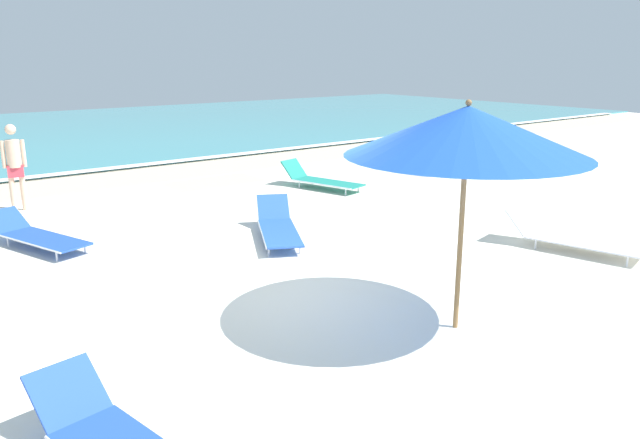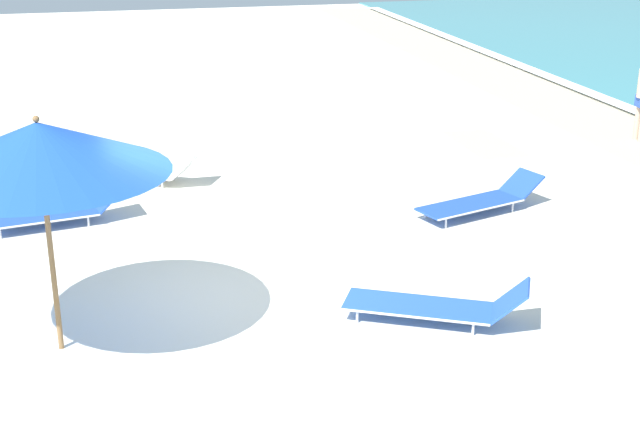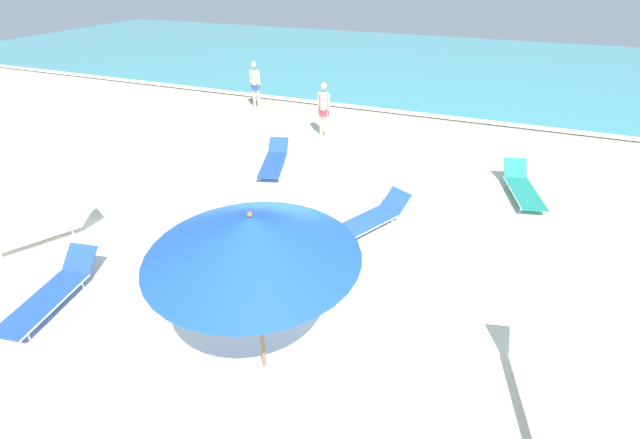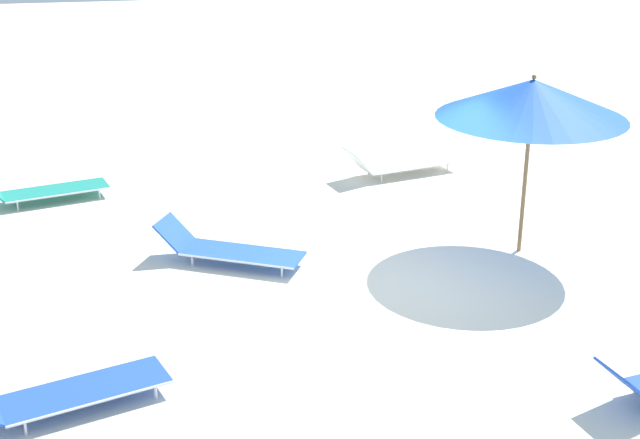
{
  "view_description": "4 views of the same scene",
  "coord_description": "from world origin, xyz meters",
  "px_view_note": "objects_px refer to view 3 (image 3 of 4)",
  "views": [
    {
      "loc": [
        -4.63,
        -6.35,
        3.12
      ],
      "look_at": [
        0.79,
        0.61,
        0.77
      ],
      "focal_mm": 35.0,
      "sensor_mm": 36.0,
      "label": 1
    },
    {
      "loc": [
        10.04,
        -1.33,
        4.76
      ],
      "look_at": [
        0.04,
        1.17,
        0.98
      ],
      "focal_mm": 50.0,
      "sensor_mm": 36.0,
      "label": 2
    },
    {
      "loc": [
        3.13,
        -5.65,
        5.17
      ],
      "look_at": [
        0.47,
        1.05,
        0.73
      ],
      "focal_mm": 24.0,
      "sensor_mm": 36.0,
      "label": 3
    },
    {
      "loc": [
        -10.57,
        3.29,
        5.26
      ],
      "look_at": [
        0.42,
        1.11,
        0.87
      ],
      "focal_mm": 50.0,
      "sensor_mm": 36.0,
      "label": 4
    }
  ],
  "objects_px": {
    "sun_lounger_under_umbrella": "(523,187)",
    "beachgoer_wading_adult": "(324,106)",
    "sun_lounger_beside_umbrella": "(274,160)",
    "beachgoer_shoreline_child": "(255,82)",
    "sun_lounger_mid_beach_pair_a": "(52,292)",
    "beach_umbrella": "(252,237)",
    "sun_lounger_mid_beach_solo": "(46,229)",
    "sun_lounger_near_water_right": "(370,218)",
    "sun_lounger_near_water_left": "(544,394)"
  },
  "relations": [
    {
      "from": "beach_umbrella",
      "to": "beachgoer_shoreline_child",
      "type": "distance_m",
      "value": 12.97
    },
    {
      "from": "beach_umbrella",
      "to": "sun_lounger_near_water_right",
      "type": "height_order",
      "value": "beach_umbrella"
    },
    {
      "from": "sun_lounger_mid_beach_pair_a",
      "to": "beachgoer_wading_adult",
      "type": "xyz_separation_m",
      "value": [
        1.43,
        9.38,
        0.79
      ]
    },
    {
      "from": "sun_lounger_under_umbrella",
      "to": "sun_lounger_beside_umbrella",
      "type": "xyz_separation_m",
      "value": [
        -6.6,
        -0.78,
        -0.01
      ]
    },
    {
      "from": "beach_umbrella",
      "to": "sun_lounger_mid_beach_solo",
      "type": "xyz_separation_m",
      "value": [
        -5.93,
        1.29,
        -2.08
      ]
    },
    {
      "from": "sun_lounger_beside_umbrella",
      "to": "beachgoer_wading_adult",
      "type": "height_order",
      "value": "beachgoer_wading_adult"
    },
    {
      "from": "sun_lounger_near_water_left",
      "to": "sun_lounger_mid_beach_solo",
      "type": "height_order",
      "value": "sun_lounger_near_water_left"
    },
    {
      "from": "sun_lounger_mid_beach_solo",
      "to": "beach_umbrella",
      "type": "bearing_deg",
      "value": 15.98
    },
    {
      "from": "sun_lounger_beside_umbrella",
      "to": "beachgoer_wading_adult",
      "type": "bearing_deg",
      "value": 64.37
    },
    {
      "from": "sun_lounger_beside_umbrella",
      "to": "sun_lounger_mid_beach_solo",
      "type": "height_order",
      "value": "sun_lounger_mid_beach_solo"
    },
    {
      "from": "sun_lounger_under_umbrella",
      "to": "beachgoer_shoreline_child",
      "type": "relative_size",
      "value": 1.25
    },
    {
      "from": "sun_lounger_near_water_left",
      "to": "sun_lounger_near_water_right",
      "type": "relative_size",
      "value": 1.04
    },
    {
      "from": "sun_lounger_near_water_right",
      "to": "sun_lounger_mid_beach_solo",
      "type": "relative_size",
      "value": 1.02
    },
    {
      "from": "beachgoer_shoreline_child",
      "to": "sun_lounger_under_umbrella",
      "type": "bearing_deg",
      "value": 160.39
    },
    {
      "from": "sun_lounger_mid_beach_pair_a",
      "to": "sun_lounger_beside_umbrella",
      "type": "bearing_deg",
      "value": 70.89
    },
    {
      "from": "beach_umbrella",
      "to": "sun_lounger_mid_beach_solo",
      "type": "height_order",
      "value": "beach_umbrella"
    },
    {
      "from": "sun_lounger_under_umbrella",
      "to": "beachgoer_shoreline_child",
      "type": "height_order",
      "value": "beachgoer_shoreline_child"
    },
    {
      "from": "sun_lounger_under_umbrella",
      "to": "beachgoer_wading_adult",
      "type": "relative_size",
      "value": 1.25
    },
    {
      "from": "beach_umbrella",
      "to": "sun_lounger_beside_umbrella",
      "type": "distance_m",
      "value": 7.34
    },
    {
      "from": "sun_lounger_near_water_right",
      "to": "sun_lounger_mid_beach_pair_a",
      "type": "xyz_separation_m",
      "value": [
        -4.47,
        -4.42,
        0.0
      ]
    },
    {
      "from": "sun_lounger_mid_beach_solo",
      "to": "sun_lounger_mid_beach_pair_a",
      "type": "xyz_separation_m",
      "value": [
        1.85,
        -1.42,
        -0.0
      ]
    },
    {
      "from": "sun_lounger_near_water_right",
      "to": "beachgoer_wading_adult",
      "type": "relative_size",
      "value": 1.23
    },
    {
      "from": "sun_lounger_mid_beach_solo",
      "to": "beachgoer_wading_adult",
      "type": "xyz_separation_m",
      "value": [
        3.28,
        7.96,
        0.78
      ]
    },
    {
      "from": "beachgoer_wading_adult",
      "to": "sun_lounger_near_water_right",
      "type": "bearing_deg",
      "value": -47.07
    },
    {
      "from": "beach_umbrella",
      "to": "beachgoer_wading_adult",
      "type": "bearing_deg",
      "value": 105.96
    },
    {
      "from": "sun_lounger_mid_beach_solo",
      "to": "sun_lounger_mid_beach_pair_a",
      "type": "height_order",
      "value": "sun_lounger_mid_beach_solo"
    },
    {
      "from": "sun_lounger_under_umbrella",
      "to": "sun_lounger_beside_umbrella",
      "type": "relative_size",
      "value": 0.97
    },
    {
      "from": "beach_umbrella",
      "to": "sun_lounger_mid_beach_solo",
      "type": "bearing_deg",
      "value": 167.76
    },
    {
      "from": "sun_lounger_under_umbrella",
      "to": "sun_lounger_near_water_right",
      "type": "distance_m",
      "value": 4.26
    },
    {
      "from": "sun_lounger_mid_beach_solo",
      "to": "beachgoer_shoreline_child",
      "type": "height_order",
      "value": "beachgoer_shoreline_child"
    },
    {
      "from": "sun_lounger_beside_umbrella",
      "to": "beachgoer_shoreline_child",
      "type": "distance_m",
      "value": 5.95
    },
    {
      "from": "beach_umbrella",
      "to": "beachgoer_wading_adult",
      "type": "distance_m",
      "value": 9.71
    },
    {
      "from": "sun_lounger_near_water_left",
      "to": "beach_umbrella",
      "type": "bearing_deg",
      "value": 178.52
    },
    {
      "from": "sun_lounger_beside_umbrella",
      "to": "sun_lounger_near_water_left",
      "type": "height_order",
      "value": "sun_lounger_near_water_left"
    },
    {
      "from": "sun_lounger_near_water_left",
      "to": "beachgoer_wading_adult",
      "type": "distance_m",
      "value": 10.65
    },
    {
      "from": "beach_umbrella",
      "to": "sun_lounger_beside_umbrella",
      "type": "height_order",
      "value": "beach_umbrella"
    },
    {
      "from": "sun_lounger_mid_beach_pair_a",
      "to": "beachgoer_shoreline_child",
      "type": "distance_m",
      "value": 11.63
    },
    {
      "from": "sun_lounger_mid_beach_pair_a",
      "to": "sun_lounger_mid_beach_solo",
      "type": "bearing_deg",
      "value": 132.53
    },
    {
      "from": "sun_lounger_mid_beach_pair_a",
      "to": "beachgoer_wading_adult",
      "type": "bearing_deg",
      "value": 71.31
    },
    {
      "from": "sun_lounger_under_umbrella",
      "to": "beachgoer_shoreline_child",
      "type": "bearing_deg",
      "value": 142.6
    },
    {
      "from": "beach_umbrella",
      "to": "sun_lounger_beside_umbrella",
      "type": "xyz_separation_m",
      "value": [
        -3.04,
        6.35,
        -2.09
      ]
    },
    {
      "from": "beachgoer_wading_adult",
      "to": "beachgoer_shoreline_child",
      "type": "distance_m",
      "value": 4.18
    },
    {
      "from": "sun_lounger_near_water_right",
      "to": "sun_lounger_mid_beach_pair_a",
      "type": "distance_m",
      "value": 6.29
    },
    {
      "from": "sun_lounger_mid_beach_pair_a",
      "to": "beachgoer_shoreline_child",
      "type": "xyz_separation_m",
      "value": [
        -2.23,
        11.39,
        0.79
      ]
    },
    {
      "from": "beach_umbrella",
      "to": "sun_lounger_mid_beach_pair_a",
      "type": "height_order",
      "value": "beach_umbrella"
    },
    {
      "from": "beachgoer_wading_adult",
      "to": "sun_lounger_mid_beach_solo",
      "type": "bearing_deg",
      "value": -100.97
    },
    {
      "from": "sun_lounger_mid_beach_solo",
      "to": "sun_lounger_mid_beach_pair_a",
      "type": "bearing_deg",
      "value": -9.23
    },
    {
      "from": "sun_lounger_near_water_left",
      "to": "sun_lounger_beside_umbrella",
      "type": "bearing_deg",
      "value": 127.5
    },
    {
      "from": "sun_lounger_beside_umbrella",
      "to": "sun_lounger_near_water_left",
      "type": "relative_size",
      "value": 1.01
    },
    {
      "from": "beachgoer_wading_adult",
      "to": "sun_lounger_near_water_left",
      "type": "bearing_deg",
      "value": -41.34
    }
  ]
}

